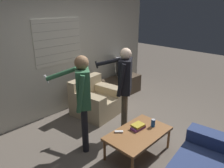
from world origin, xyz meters
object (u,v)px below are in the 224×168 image
(tv, at_px, (122,69))
(book_stack, at_px, (138,127))
(spare_remote, at_px, (119,132))
(person_right_standing, at_px, (124,82))
(person_left_standing, at_px, (82,94))
(soda_can, at_px, (153,123))
(armchair_beige, at_px, (95,100))
(coffee_table, at_px, (138,134))

(tv, distance_m, book_stack, 2.33)
(tv, distance_m, spare_remote, 2.44)
(book_stack, bearing_deg, person_right_standing, 64.04)
(person_right_standing, height_order, book_stack, person_right_standing)
(tv, bearing_deg, person_left_standing, -24.43)
(soda_can, height_order, spare_remote, soda_can)
(book_stack, xyz_separation_m, spare_remote, (-0.29, 0.14, -0.02))
(soda_can, bearing_deg, book_stack, 149.14)
(armchair_beige, height_order, soda_can, armchair_beige)
(coffee_table, bearing_deg, book_stack, 42.13)
(tv, bearing_deg, book_stack, -3.50)
(person_right_standing, height_order, soda_can, person_right_standing)
(armchair_beige, distance_m, soda_can, 1.59)
(book_stack, bearing_deg, armchair_beige, 75.07)
(person_right_standing, relative_size, book_stack, 6.37)
(tv, bearing_deg, coffee_table, -3.77)
(spare_remote, bearing_deg, coffee_table, -90.34)
(armchair_beige, height_order, book_stack, armchair_beige)
(armchair_beige, bearing_deg, coffee_table, 65.43)
(armchair_beige, height_order, tv, tv)
(armchair_beige, height_order, person_right_standing, person_right_standing)
(soda_can, bearing_deg, spare_remote, 151.60)
(person_left_standing, height_order, soda_can, person_left_standing)
(soda_can, bearing_deg, armchair_beige, 84.05)
(book_stack, height_order, spare_remote, book_stack)
(tv, relative_size, book_stack, 2.50)
(armchair_beige, height_order, coffee_table, armchair_beige)
(tv, relative_size, soda_can, 4.88)
(coffee_table, height_order, spare_remote, spare_remote)
(person_left_standing, bearing_deg, book_stack, -101.79)
(spare_remote, bearing_deg, person_left_standing, 75.93)
(coffee_table, bearing_deg, spare_remote, 134.28)
(book_stack, relative_size, soda_can, 1.96)
(armchair_beige, relative_size, person_left_standing, 0.62)
(soda_can, distance_m, spare_remote, 0.58)
(tv, bearing_deg, spare_remote, -10.89)
(armchair_beige, bearing_deg, book_stack, 67.53)
(armchair_beige, distance_m, tv, 1.25)
(soda_can, bearing_deg, coffee_table, 168.62)
(tv, height_order, person_left_standing, person_left_standing)
(person_right_standing, bearing_deg, book_stack, -150.43)
(coffee_table, relative_size, person_left_standing, 0.65)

